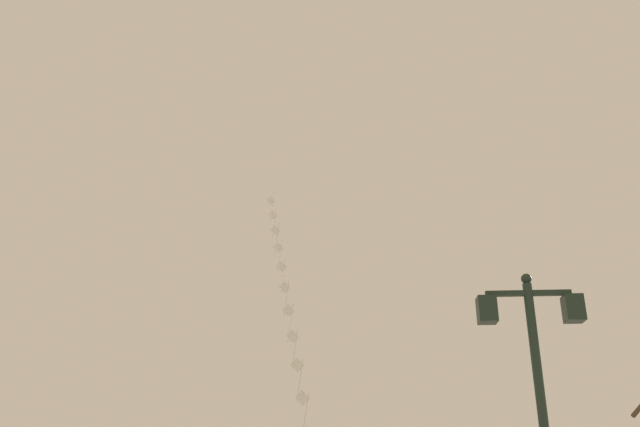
{
  "coord_description": "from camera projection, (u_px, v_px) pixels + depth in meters",
  "views": [
    {
      "loc": [
        -0.9,
        -2.08,
        1.33
      ],
      "look_at": [
        -1.95,
        14.82,
        8.32
      ],
      "focal_mm": 38.42,
      "sensor_mm": 36.0,
      "label": 1
    }
  ],
  "objects": [
    {
      "name": "twin_lantern_lamp_post",
      "position": [
        536.0,
        363.0,
        10.0
      ],
      "size": [
        1.56,
        0.28,
        4.49
      ],
      "color": "#1E2D23",
      "rests_on": "ground_plane"
    },
    {
      "name": "kite_train",
      "position": [
        287.0,
        301.0,
        25.21
      ],
      "size": [
        3.52,
        12.24,
        14.64
      ],
      "color": "brown",
      "rests_on": "ground_plane"
    }
  ]
}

